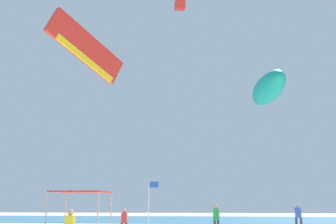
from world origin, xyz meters
name	(u,v)px	position (x,y,z in m)	size (l,w,h in m)	color
ocean_strip	(190,219)	(0.00, 28.59, 0.01)	(110.00, 19.02, 0.03)	teal
canopy_tent	(81,194)	(-4.82, 3.21, 2.43)	(2.78, 2.69, 2.59)	#B2B2B7
person_near_tent	(124,219)	(-3.22, 6.95, 0.95)	(0.43, 0.38, 1.61)	#33384C
person_leftmost	(216,216)	(2.63, 9.01, 1.08)	(0.44, 0.44, 1.84)	#33384C
person_rightmost	(298,214)	(8.77, 12.27, 1.12)	(0.51, 0.45, 1.91)	#33384C
banner_flag	(150,203)	(-1.36, 5.53, 1.96)	(0.61, 0.06, 3.21)	silver
kite_inflatable_teal	(268,89)	(7.78, 15.38, 11.93)	(3.39, 8.00, 3.09)	teal
kite_box_black	(180,0)	(0.02, 13.64, 20.23)	(1.13, 1.24, 2.03)	black
kite_parafoil_red	(86,49)	(-5.51, 4.63, 11.67)	(3.86, 5.04, 3.65)	red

